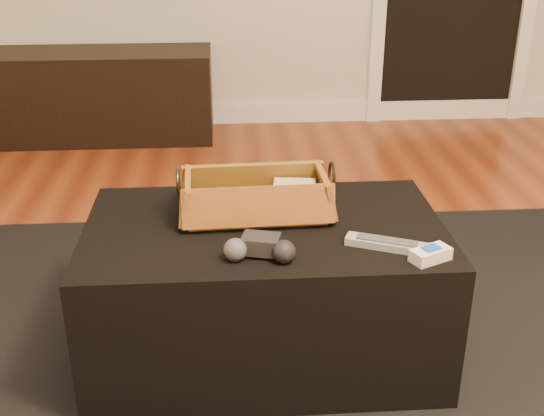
{
  "coord_description": "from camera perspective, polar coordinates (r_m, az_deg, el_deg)",
  "views": [
    {
      "loc": [
        -0.07,
        -1.34,
        1.26
      ],
      "look_at": [
        0.05,
        0.35,
        0.49
      ],
      "focal_mm": 45.0,
      "sensor_mm": 36.0,
      "label": 1
    }
  ],
  "objects": [
    {
      "name": "game_controller",
      "position": [
        1.71,
        -1.01,
        -3.37
      ],
      "size": [
        0.19,
        0.12,
        0.06
      ],
      "color": "black",
      "rests_on": "ottoman"
    },
    {
      "name": "media_cabinet",
      "position": [
        4.04,
        -14.19,
        9.14
      ],
      "size": [
        1.26,
        0.45,
        0.5
      ],
      "primitive_type": "cube",
      "color": "black",
      "rests_on": "floor"
    },
    {
      "name": "area_rug",
      "position": [
        2.08,
        -0.5,
        -12.67
      ],
      "size": [
        2.6,
        2.0,
        0.01
      ],
      "primitive_type": "cube",
      "color": "black",
      "rests_on": "floor"
    },
    {
      "name": "wicker_basket",
      "position": [
        1.94,
        -1.35,
        0.8
      ],
      "size": [
        0.45,
        0.25,
        0.15
      ],
      "color": "#906020",
      "rests_on": "ottoman"
    },
    {
      "name": "tv_remote",
      "position": [
        1.93,
        -1.95,
        -0.08
      ],
      "size": [
        0.23,
        0.08,
        0.02
      ],
      "primitive_type": "cube",
      "rotation": [
        0.0,
        0.0,
        0.14
      ],
      "color": "black",
      "rests_on": "wicker_basket"
    },
    {
      "name": "baseboard",
      "position": [
        4.24,
        -3.02,
        7.91
      ],
      "size": [
        5.0,
        0.04,
        0.12
      ],
      "primitive_type": "cube",
      "color": "white",
      "rests_on": "floor"
    },
    {
      "name": "silver_remote",
      "position": [
        1.8,
        9.58,
        -2.97
      ],
      "size": [
        0.21,
        0.13,
        0.02
      ],
      "color": "#95979C",
      "rests_on": "ottoman"
    },
    {
      "name": "cloth_bundle",
      "position": [
        1.98,
        1.88,
        1.23
      ],
      "size": [
        0.13,
        0.1,
        0.07
      ],
      "primitive_type": "cube",
      "rotation": [
        0.0,
        0.0,
        -0.14
      ],
      "color": "tan",
      "rests_on": "wicker_basket"
    },
    {
      "name": "ottoman",
      "position": [
        2.0,
        -0.62,
        -6.85
      ],
      "size": [
        1.0,
        0.6,
        0.42
      ],
      "primitive_type": "cube",
      "color": "black",
      "rests_on": "area_rug"
    },
    {
      "name": "cream_gadget",
      "position": [
        1.75,
        13.12,
        -3.79
      ],
      "size": [
        0.11,
        0.09,
        0.04
      ],
      "color": "beige",
      "rests_on": "ottoman"
    }
  ]
}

